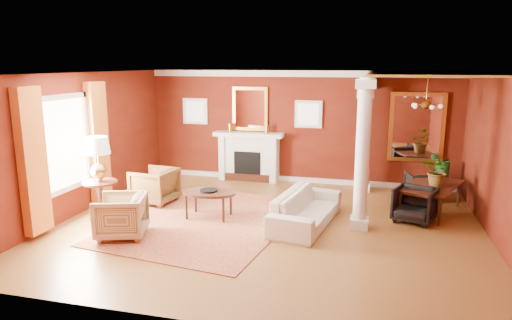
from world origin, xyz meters
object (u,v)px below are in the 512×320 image
(coffee_table, at_px, (209,193))
(armchair_stripe, at_px, (121,214))
(armchair_leopard, at_px, (155,184))
(dining_table, at_px, (433,191))
(side_table, at_px, (99,163))
(sofa, at_px, (306,203))

(coffee_table, bearing_deg, armchair_stripe, -130.49)
(armchair_leopard, bearing_deg, armchair_stripe, 18.09)
(armchair_stripe, height_order, dining_table, dining_table)
(side_table, bearing_deg, sofa, 9.62)
(sofa, bearing_deg, dining_table, -51.42)
(armchair_leopard, relative_size, dining_table, 0.52)
(sofa, distance_m, dining_table, 2.82)
(coffee_table, xyz_separation_m, dining_table, (4.42, 1.47, -0.04))
(armchair_leopard, relative_size, side_table, 0.52)
(sofa, height_order, coffee_table, sofa)
(coffee_table, distance_m, side_table, 2.25)
(armchair_stripe, relative_size, dining_table, 0.51)
(sofa, xyz_separation_m, dining_table, (2.45, 1.39, 0.04))
(dining_table, bearing_deg, side_table, 129.78)
(dining_table, bearing_deg, sofa, 141.54)
(side_table, bearing_deg, coffee_table, 16.09)
(armchair_leopard, height_order, side_table, side_table)
(side_table, bearing_deg, dining_table, 17.68)
(coffee_table, xyz_separation_m, side_table, (-2.07, -0.60, 0.64))
(coffee_table, bearing_deg, sofa, 2.54)
(sofa, bearing_deg, side_table, 108.75)
(side_table, bearing_deg, armchair_stripe, -40.77)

